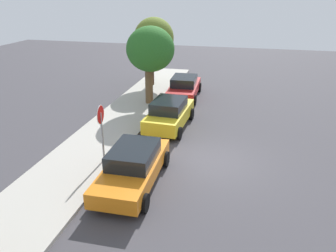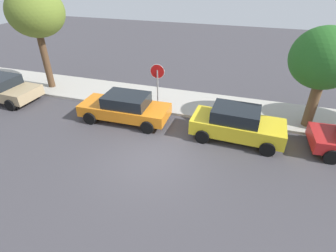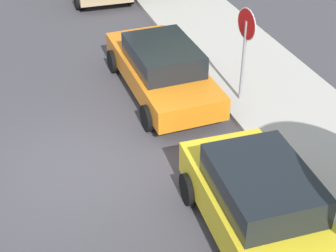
{
  "view_description": "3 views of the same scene",
  "coord_description": "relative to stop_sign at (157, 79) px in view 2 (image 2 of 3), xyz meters",
  "views": [
    {
      "loc": [
        -12.27,
        -1.06,
        6.72
      ],
      "look_at": [
        0.16,
        1.95,
        1.37
      ],
      "focal_mm": 35.0,
      "sensor_mm": 36.0,
      "label": 1
    },
    {
      "loc": [
        3.25,
        -7.93,
        6.83
      ],
      "look_at": [
        0.6,
        0.57,
        1.37
      ],
      "focal_mm": 28.0,
      "sensor_mm": 36.0,
      "label": 2
    },
    {
      "loc": [
        8.76,
        -1.08,
        6.97
      ],
      "look_at": [
        0.42,
        1.86,
        0.88
      ],
      "focal_mm": 55.0,
      "sensor_mm": 36.0,
      "label": 3
    }
  ],
  "objects": [
    {
      "name": "parked_car_yellow",
      "position": [
        4.37,
        -1.76,
        -0.97
      ],
      "size": [
        4.15,
        2.09,
        1.55
      ],
      "color": "yellow",
      "rests_on": "ground_plane"
    },
    {
      "name": "stop_sign",
      "position": [
        0.0,
        0.0,
        0.0
      ],
      "size": [
        0.77,
        0.09,
        2.55
      ],
      "color": "gray",
      "rests_on": "ground_plane"
    },
    {
      "name": "ground_plane",
      "position": [
        1.17,
        -4.36,
        -1.75
      ],
      "size": [
        60.0,
        60.0,
        0.0
      ],
      "primitive_type": "plane",
      "color": "#423F44"
    },
    {
      "name": "parked_car_orange",
      "position": [
        -1.15,
        -1.7,
        -1.02
      ],
      "size": [
        4.52,
        2.03,
        1.43
      ],
      "color": "orange",
      "rests_on": "ground_plane"
    },
    {
      "name": "parked_car_tan",
      "position": [
        -9.07,
        -1.62,
        -1.03
      ],
      "size": [
        4.31,
        2.26,
        1.41
      ],
      "color": "tan",
      "rests_on": "ground_plane"
    },
    {
      "name": "street_tree_mid_block",
      "position": [
        -7.45,
        0.69,
        2.82
      ],
      "size": [
        3.17,
        3.17,
        6.02
      ],
      "color": "#513823",
      "rests_on": "ground_plane"
    },
    {
      "name": "street_tree_far",
      "position": [
        7.47,
        0.13,
        1.69
      ],
      "size": [
        2.83,
        2.83,
        4.81
      ],
      "color": "brown",
      "rests_on": "ground_plane"
    },
    {
      "name": "sidewalk_curb",
      "position": [
        1.17,
        1.02,
        -1.68
      ],
      "size": [
        32.0,
        3.09,
        0.14
      ],
      "primitive_type": "cube",
      "color": "#B2ADA3",
      "rests_on": "ground_plane"
    }
  ]
}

